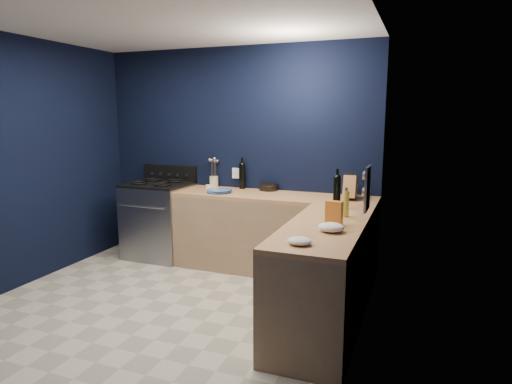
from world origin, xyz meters
The scene contains 28 objects.
floor centered at (0.00, 0.00, -0.01)m, with size 3.50×3.50×0.02m, color #ADA797.
ceiling centered at (0.00, 0.00, 2.61)m, with size 3.50×3.50×0.02m, color silver.
wall_back centered at (0.00, 1.76, 1.30)m, with size 3.50×0.02×2.60m, color black.
wall_right centered at (1.76, 0.00, 1.30)m, with size 0.02×3.50×2.60m, color black.
wall_left centered at (-1.76, 0.00, 1.30)m, with size 0.02×3.50×2.60m, color black.
cab_back centered at (0.60, 1.44, 0.43)m, with size 2.30×0.63×0.86m, color #9C7B5B.
top_back centered at (0.60, 1.44, 0.88)m, with size 2.30×0.63×0.04m, color #94613B.
cab_right centered at (1.44, 0.29, 0.43)m, with size 0.63×1.67×0.86m, color #9C7B5B.
top_right centered at (1.44, 0.29, 0.88)m, with size 0.63×1.67×0.04m, color #94613B.
gas_range centered at (-0.93, 1.42, 0.46)m, with size 0.76×0.66×0.92m, color gray.
oven_door centered at (-0.93, 1.10, 0.45)m, with size 0.59×0.02×0.42m, color black.
cooktop centered at (-0.93, 1.42, 0.94)m, with size 0.76×0.66×0.03m, color black.
backguard centered at (-0.93, 1.72, 1.04)m, with size 0.76×0.06×0.20m, color black.
spice_panel centered at (1.74, 0.55, 1.18)m, with size 0.02×0.28×0.38m, color gray.
wall_outlet centered at (0.00, 1.74, 1.08)m, with size 0.09×0.02×0.13m, color white.
plate_stack centered at (-0.04, 1.33, 0.92)m, with size 0.28×0.28×0.04m, color #2F5B9C.
ramekin centered at (-0.32, 1.62, 0.92)m, with size 0.08×0.08×0.03m, color white.
utensil_crock centered at (-0.28, 1.69, 0.97)m, with size 0.11×0.11×0.13m, color beige.
wine_bottle_back centered at (0.11, 1.69, 1.05)m, with size 0.07×0.07×0.30m, color black.
lemon_basket centered at (0.45, 1.69, 0.94)m, with size 0.22×0.22×0.08m, color black.
knife_block centered at (1.45, 1.48, 1.02)m, with size 0.13×0.22×0.24m, color #945F37.
wine_bottle_right centered at (1.39, 1.00, 1.05)m, with size 0.07×0.07×0.30m, color black.
oil_bottle centered at (1.54, 0.64, 1.02)m, with size 0.05×0.05×0.23m, color #A8AD38.
spice_jar_near centered at (1.48, 0.56, 0.94)m, with size 0.04×0.04×0.09m, color olive.
spice_jar_far centered at (1.47, 0.50, 0.94)m, with size 0.05×0.05×0.09m, color olive.
crouton_bag centered at (1.50, 0.30, 1.00)m, with size 0.14×0.06×0.20m, color #BF350B.
towel_front centered at (1.53, 0.08, 0.94)m, with size 0.20×0.17×0.07m, color white.
towel_end centered at (1.39, -0.33, 0.93)m, with size 0.17×0.16×0.05m, color white.
Camera 1 is at (2.16, -3.22, 1.80)m, focal length 30.87 mm.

